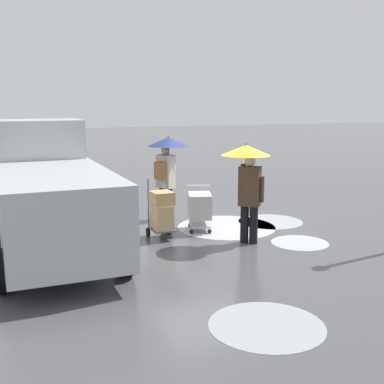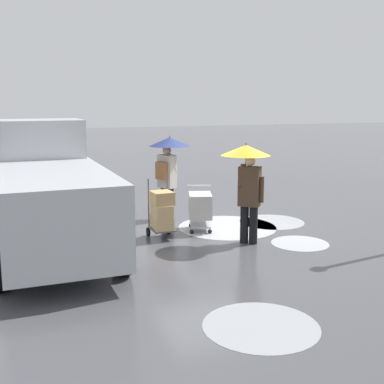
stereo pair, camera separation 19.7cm
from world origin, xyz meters
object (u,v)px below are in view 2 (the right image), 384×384
object	(u,v)px
pedestrian_black_side	(168,159)
cargo_van_parked_right	(50,195)
hand_dolly_boxes	(162,212)
pedestrian_pink_side	(248,171)
shopping_cart_vendor	(200,207)

from	to	relation	value
pedestrian_black_side	cargo_van_parked_right	bearing A→B (deg)	31.46
hand_dolly_boxes	pedestrian_pink_side	world-z (taller)	pedestrian_pink_side
cargo_van_parked_right	pedestrian_black_side	size ratio (longest dim) A/B	2.50
shopping_cart_vendor	pedestrian_black_side	xyz separation A→B (m)	(0.35, -1.34, 1.00)
pedestrian_pink_side	pedestrian_black_side	distance (m)	2.81
cargo_van_parked_right	hand_dolly_boxes	xyz separation A→B (m)	(-2.37, -0.17, -0.57)
pedestrian_black_side	hand_dolly_boxes	bearing A→B (deg)	67.89
pedestrian_pink_side	cargo_van_parked_right	bearing A→B (deg)	-11.11
cargo_van_parked_right	shopping_cart_vendor	bearing A→B (deg)	-171.13
cargo_van_parked_right	pedestrian_pink_side	bearing A→B (deg)	168.89
shopping_cart_vendor	pedestrian_black_side	world-z (taller)	pedestrian_black_side
shopping_cart_vendor	pedestrian_pink_side	size ratio (longest dim) A/B	0.47
pedestrian_black_side	shopping_cart_vendor	bearing A→B (deg)	104.78
shopping_cart_vendor	pedestrian_black_side	bearing A→B (deg)	-75.22
shopping_cart_vendor	hand_dolly_boxes	distance (m)	1.11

